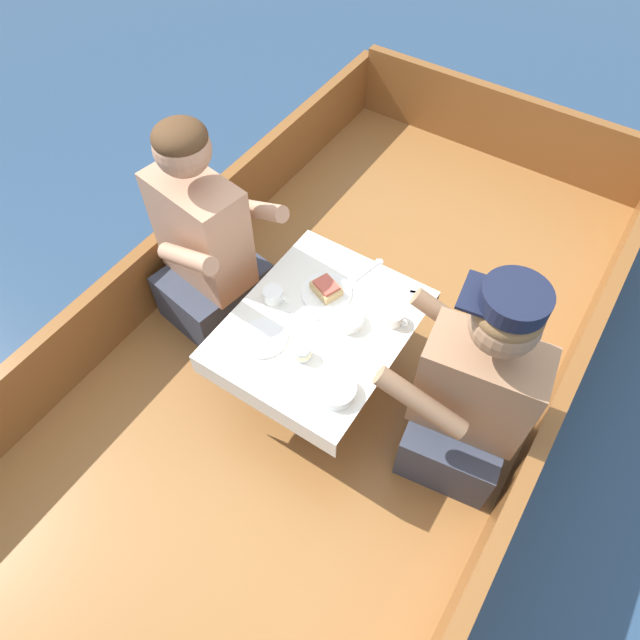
# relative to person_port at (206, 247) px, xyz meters

# --- Properties ---
(ground_plane) EXTENTS (60.00, 60.00, 0.00)m
(ground_plane) POSITION_rel_person_port_xyz_m (0.62, 0.04, -0.69)
(ground_plane) COLOR navy
(boat_deck) EXTENTS (1.88, 3.67, 0.26)m
(boat_deck) POSITION_rel_person_port_xyz_m (0.62, 0.04, -0.56)
(boat_deck) COLOR brown
(boat_deck) RESTS_ON ground_plane
(gunwale_port) EXTENTS (0.06, 3.67, 0.35)m
(gunwale_port) POSITION_rel_person_port_xyz_m (-0.28, 0.04, -0.25)
(gunwale_port) COLOR brown
(gunwale_port) RESTS_ON boat_deck
(gunwale_starboard) EXTENTS (0.06, 3.67, 0.35)m
(gunwale_starboard) POSITION_rel_person_port_xyz_m (1.53, 0.04, -0.25)
(gunwale_starboard) COLOR brown
(gunwale_starboard) RESTS_ON boat_deck
(bow_coaming) EXTENTS (1.76, 0.06, 0.40)m
(bow_coaming) POSITION_rel_person_port_xyz_m (0.62, 1.85, -0.22)
(bow_coaming) COLOR brown
(bow_coaming) RESTS_ON boat_deck
(cockpit_table) EXTENTS (0.65, 0.79, 0.41)m
(cockpit_table) POSITION_rel_person_port_xyz_m (0.62, -0.06, -0.06)
(cockpit_table) COLOR #B2B2B7
(cockpit_table) RESTS_ON boat_deck
(person_port) EXTENTS (0.57, 0.51, 1.03)m
(person_port) POSITION_rel_person_port_xyz_m (0.00, 0.00, 0.00)
(person_port) COLOR #333847
(person_port) RESTS_ON boat_deck
(person_starboard) EXTENTS (0.56, 0.50, 0.99)m
(person_starboard) POSITION_rel_person_port_xyz_m (1.25, -0.03, -0.02)
(person_starboard) COLOR #333847
(person_starboard) RESTS_ON boat_deck
(plate_sandwich) EXTENTS (0.21, 0.21, 0.01)m
(plate_sandwich) POSITION_rel_person_port_xyz_m (0.56, 0.08, -0.01)
(plate_sandwich) COLOR white
(plate_sandwich) RESTS_ON cockpit_table
(plate_bread) EXTENTS (0.19, 0.19, 0.01)m
(plate_bread) POSITION_rel_person_port_xyz_m (0.48, -0.24, -0.01)
(plate_bread) COLOR white
(plate_bread) RESTS_ON cockpit_table
(sandwich) EXTENTS (0.14, 0.12, 0.05)m
(sandwich) POSITION_rel_person_port_xyz_m (0.56, 0.08, 0.02)
(sandwich) COLOR tan
(sandwich) RESTS_ON plate_sandwich
(bowl_port_near) EXTENTS (0.12, 0.12, 0.04)m
(bowl_port_near) POSITION_rel_person_port_xyz_m (0.71, -0.00, 0.01)
(bowl_port_near) COLOR white
(bowl_port_near) RESTS_ON cockpit_table
(bowl_starboard_near) EXTENTS (0.15, 0.15, 0.04)m
(bowl_starboard_near) POSITION_rel_person_port_xyz_m (0.84, -0.29, 0.01)
(bowl_starboard_near) COLOR white
(bowl_starboard_near) RESTS_ON cockpit_table
(coffee_cup_port) EXTENTS (0.11, 0.08, 0.05)m
(coffee_cup_port) POSITION_rel_person_port_xyz_m (0.86, 0.10, 0.02)
(coffee_cup_port) COLOR white
(coffee_cup_port) RESTS_ON cockpit_table
(coffee_cup_starboard) EXTENTS (0.11, 0.08, 0.06)m
(coffee_cup_starboard) POSITION_rel_person_port_xyz_m (0.40, -0.06, 0.02)
(coffee_cup_starboard) COLOR white
(coffee_cup_starboard) RESTS_ON cockpit_table
(tin_can) EXTENTS (0.07, 0.07, 0.05)m
(tin_can) POSITION_rel_person_port_xyz_m (0.65, -0.23, 0.02)
(tin_can) COLOR silver
(tin_can) RESTS_ON cockpit_table
(utensil_fork_starboard) EXTENTS (0.17, 0.08, 0.00)m
(utensil_fork_starboard) POSITION_rel_person_port_xyz_m (0.81, 0.25, -0.01)
(utensil_fork_starboard) COLOR silver
(utensil_fork_starboard) RESTS_ON cockpit_table
(utensil_spoon_center) EXTENTS (0.06, 0.17, 0.01)m
(utensil_spoon_center) POSITION_rel_person_port_xyz_m (0.65, 0.30, -0.01)
(utensil_spoon_center) COLOR silver
(utensil_spoon_center) RESTS_ON cockpit_table
(utensil_knife_port) EXTENTS (0.17, 0.05, 0.00)m
(utensil_knife_port) POSITION_rel_person_port_xyz_m (0.68, 0.17, -0.01)
(utensil_knife_port) COLOR silver
(utensil_knife_port) RESTS_ON cockpit_table
(utensil_spoon_starboard) EXTENTS (0.17, 0.07, 0.01)m
(utensil_spoon_starboard) POSITION_rel_person_port_xyz_m (0.55, -0.07, -0.01)
(utensil_spoon_starboard) COLOR silver
(utensil_spoon_starboard) RESTS_ON cockpit_table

